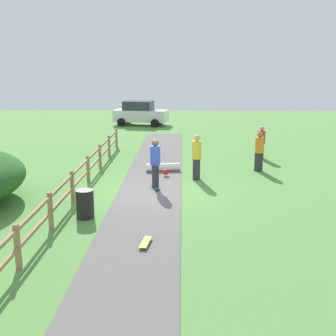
# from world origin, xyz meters

# --- Properties ---
(ground_plane) EXTENTS (60.00, 60.00, 0.00)m
(ground_plane) POSITION_xyz_m (0.00, 0.00, 0.00)
(ground_plane) COLOR #568E42
(asphalt_path) EXTENTS (2.40, 28.00, 0.02)m
(asphalt_path) POSITION_xyz_m (0.00, 0.00, 0.01)
(asphalt_path) COLOR #605E5B
(asphalt_path) RESTS_ON ground_plane
(wooden_fence) EXTENTS (0.12, 18.12, 1.10)m
(wooden_fence) POSITION_xyz_m (-2.60, 0.00, 0.67)
(wooden_fence) COLOR #997A51
(wooden_fence) RESTS_ON ground_plane
(trash_bin) EXTENTS (0.56, 0.56, 0.90)m
(trash_bin) POSITION_xyz_m (-1.80, -2.92, 0.45)
(trash_bin) COLOR black
(trash_bin) RESTS_ON ground_plane
(skater_riding) EXTENTS (0.47, 0.82, 1.92)m
(skater_riding) POSITION_xyz_m (0.20, 0.36, 1.10)
(skater_riding) COLOR #265999
(skater_riding) RESTS_ON asphalt_path
(skater_fallen) EXTENTS (1.56, 1.31, 0.36)m
(skater_fallen) POSITION_xyz_m (0.37, 3.10, 0.20)
(skater_fallen) COLOR white
(skater_fallen) RESTS_ON asphalt_path
(skateboard_loose) EXTENTS (0.31, 0.82, 0.08)m
(skateboard_loose) POSITION_xyz_m (0.26, -5.00, 0.09)
(skateboard_loose) COLOR #BF8C19
(skateboard_loose) RESTS_ON asphalt_path
(bystander_yellow) EXTENTS (0.51, 0.51, 1.89)m
(bystander_yellow) POSITION_xyz_m (1.82, 1.84, 1.06)
(bystander_yellow) COLOR #2D2D33
(bystander_yellow) RESTS_ON ground_plane
(bystander_red) EXTENTS (0.51, 0.51, 1.66)m
(bystander_red) POSITION_xyz_m (5.25, 6.12, 0.91)
(bystander_red) COLOR #2D2D33
(bystander_red) RESTS_ON ground_plane
(bystander_orange) EXTENTS (0.52, 0.52, 1.79)m
(bystander_orange) POSITION_xyz_m (4.67, 3.44, 0.99)
(bystander_orange) COLOR #2D2D33
(bystander_orange) RESTS_ON ground_plane
(parked_car_white) EXTENTS (4.44, 2.57, 1.92)m
(parked_car_white) POSITION_xyz_m (-2.10, 18.41, 0.96)
(parked_car_white) COLOR silver
(parked_car_white) RESTS_ON ground_plane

